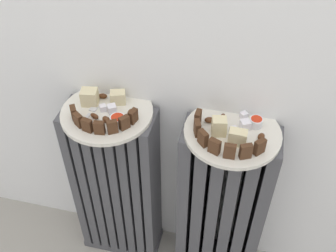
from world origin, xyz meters
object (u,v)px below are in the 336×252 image
Objects in this scene: radiator_left at (117,188)px; plate_right at (232,133)px; radiator_right at (221,208)px; plate_left at (107,113)px; fork at (89,115)px; jam_bowl_right at (256,122)px; jam_bowl_left at (118,119)px.

radiator_left is 2.51× the size of plate_right.
plate_left reaches higher than radiator_right.
fork reaches higher than plate_left.
fork is at bearing -172.14° from jam_bowl_right.
jam_bowl_left is (-0.32, -0.04, 0.36)m from radiator_right.
fork is at bearing -146.91° from radiator_left.
radiator_right is 0.48m from jam_bowl_left.
jam_bowl_left is at bearing -39.16° from radiator_left.
plate_right reaches higher than radiator_left.
jam_bowl_left is 1.19× the size of jam_bowl_right.
radiator_left is at bearing -175.15° from jam_bowl_right.
plate_left is at bearing 140.84° from jam_bowl_left.
radiator_left is 1.00× the size of radiator_right.
fork reaches higher than radiator_right.
plate_left is at bearing 63.43° from radiator_left.
radiator_right is 0.54m from fork.
radiator_right is 0.35m from plate_right.
plate_right is at bearing 6.89° from jam_bowl_left.
fork is at bearing -176.00° from plate_right.
jam_bowl_right reaches higher than fork.
plate_right is at bearing -148.50° from jam_bowl_right.
plate_left is 6.12× the size of jam_bowl_left.
jam_bowl_right is (0.42, 0.04, 0.02)m from plate_left.
jam_bowl_right is at bearing 4.85° from radiator_left.
jam_bowl_right reaches higher than jam_bowl_left.
plate_right is 7.25× the size of jam_bowl_right.
jam_bowl_right reaches higher than radiator_right.
jam_bowl_right reaches higher than plate_left.
fork is (-0.09, 0.01, -0.01)m from jam_bowl_left.
jam_bowl_right is at bearing 4.85° from plate_left.
fork is at bearing -146.91° from plate_left.
radiator_right is at bearing 0.00° from plate_right.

